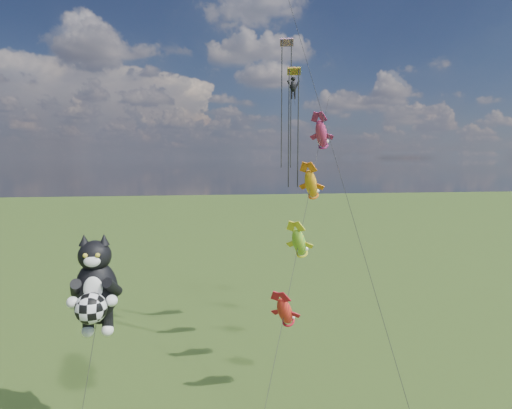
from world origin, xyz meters
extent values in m
cylinder|color=black|center=(3.84, -1.29, 3.27)|extent=(0.81, 2.64, 6.26)
ellipsoid|color=black|center=(4.23, 0.30, 7.95)|extent=(2.52, 2.24, 3.11)
ellipsoid|color=black|center=(4.23, 0.21, 9.80)|extent=(1.98, 1.87, 1.58)
cone|color=black|center=(3.74, 0.21, 10.63)|extent=(0.67, 0.67, 0.58)
cone|color=black|center=(4.71, 0.21, 10.63)|extent=(0.67, 0.67, 0.58)
ellipsoid|color=white|center=(4.23, -0.43, 9.66)|extent=(0.89, 0.61, 0.56)
ellipsoid|color=white|center=(4.23, -0.43, 8.25)|extent=(1.03, 0.61, 1.28)
sphere|color=gold|center=(3.94, -0.49, 9.98)|extent=(0.23, 0.23, 0.23)
sphere|color=gold|center=(4.52, -0.49, 9.98)|extent=(0.23, 0.23, 0.23)
sphere|color=white|center=(3.30, -0.72, 7.71)|extent=(0.58, 0.58, 0.58)
sphere|color=white|center=(5.15, -0.72, 7.71)|extent=(0.58, 0.58, 0.58)
sphere|color=white|center=(3.74, 0.16, 5.86)|extent=(0.62, 0.62, 0.62)
sphere|color=white|center=(4.71, 0.16, 5.86)|extent=(0.62, 0.62, 0.62)
sphere|color=white|center=(4.23, -1.01, 7.47)|extent=(1.54, 1.54, 1.54)
cylinder|color=black|center=(16.26, 5.23, 9.92)|extent=(7.86, 13.78, 19.56)
ellipsoid|color=red|center=(14.54, 2.21, 5.62)|extent=(1.83, 2.35, 2.47)
ellipsoid|color=green|center=(16.00, 4.77, 9.27)|extent=(1.83, 2.35, 2.47)
ellipsoid|color=yellow|center=(17.46, 7.34, 12.92)|extent=(1.83, 2.35, 2.47)
ellipsoid|color=#D83365|center=(18.92, 9.90, 16.57)|extent=(1.83, 2.35, 2.47)
cylinder|color=black|center=(17.81, 1.89, 13.44)|extent=(3.14, 16.81, 26.59)
cube|color=green|center=(16.09, 7.12, 20.62)|extent=(0.94, 0.53, 0.52)
cylinder|color=black|center=(15.77, 7.12, 16.58)|extent=(0.08, 0.08, 8.07)
cylinder|color=black|center=(16.41, 7.12, 16.58)|extent=(0.08, 0.08, 8.07)
cube|color=#1D24BF|center=(16.25, 10.28, 23.33)|extent=(1.03, 0.58, 0.57)
cylinder|color=black|center=(15.90, 10.28, 18.57)|extent=(0.08, 0.08, 9.53)
cylinder|color=black|center=(16.60, 10.28, 18.57)|extent=(0.08, 0.08, 9.53)
camera|label=1|loc=(9.37, -22.03, 14.73)|focal=30.00mm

